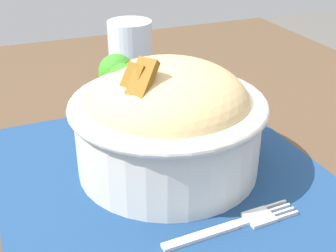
{
  "coord_description": "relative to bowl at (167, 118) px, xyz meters",
  "views": [
    {
      "loc": [
        0.3,
        -0.15,
        0.99
      ],
      "look_at": [
        -0.09,
        0.01,
        0.77
      ],
      "focal_mm": 48.5,
      "sensor_mm": 36.0,
      "label": 1
    }
  ],
  "objects": [
    {
      "name": "drinking_glass",
      "position": [
        -0.27,
        0.05,
        -0.02
      ],
      "size": [
        0.07,
        0.07,
        0.1
      ],
      "color": "silver",
      "rests_on": "table"
    },
    {
      "name": "placemat",
      "position": [
        0.05,
        -0.01,
        -0.06
      ],
      "size": [
        0.43,
        0.34,
        0.0
      ],
      "primitive_type": "cube",
      "rotation": [
        0.0,
        0.0,
        0.01
      ],
      "color": "navy",
      "rests_on": "table"
    },
    {
      "name": "fork",
      "position": [
        0.12,
        0.02,
        -0.06
      ],
      "size": [
        0.02,
        0.14,
        0.0
      ],
      "color": "silver",
      "rests_on": "placemat"
    },
    {
      "name": "bowl",
      "position": [
        0.0,
        0.0,
        0.0
      ],
      "size": [
        0.24,
        0.24,
        0.14
      ],
      "color": "silver",
      "rests_on": "placemat"
    }
  ]
}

